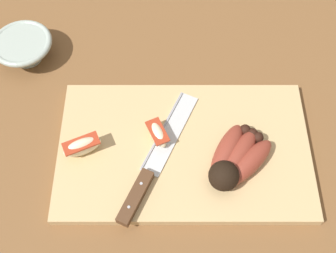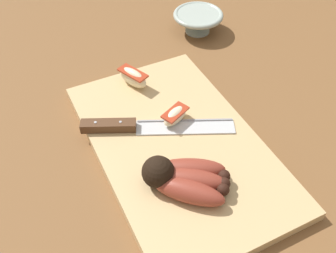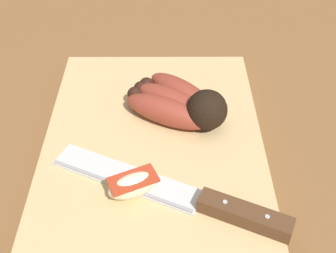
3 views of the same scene
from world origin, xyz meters
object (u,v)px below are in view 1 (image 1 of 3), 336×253
apple_wedge_middle (157,134)px  ceramic_bowl (23,48)px  apple_wedge_near (82,147)px  banana_bunch (235,160)px  chefs_knife (148,173)px

apple_wedge_middle → ceramic_bowl: ceramic_bowl is taller
apple_wedge_near → apple_wedge_middle: (0.13, 0.03, -0.00)m
banana_bunch → chefs_knife: banana_bunch is taller
apple_wedge_near → ceramic_bowl: bearing=122.1°
apple_wedge_middle → ceramic_bowl: 0.34m
chefs_knife → ceramic_bowl: 0.38m
banana_bunch → ceramic_bowl: 0.49m
apple_wedge_near → ceramic_bowl: apple_wedge_near is taller
ceramic_bowl → chefs_knife: bearing=-46.6°
banana_bunch → apple_wedge_near: 0.27m
ceramic_bowl → apple_wedge_middle: bearing=-36.3°
apple_wedge_middle → chefs_knife: bearing=-102.1°
chefs_knife → apple_wedge_near: (-0.12, 0.05, 0.01)m
chefs_knife → apple_wedge_middle: bearing=77.9°
apple_wedge_near → ceramic_bowl: size_ratio=0.60×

